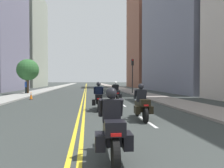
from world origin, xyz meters
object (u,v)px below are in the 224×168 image
(motorcycle_3, at_px, (116,94))
(motorcycle_2, at_px, (99,99))
(motorcycle_0, at_px, (112,130))
(motorcycle_1, at_px, (142,105))
(street_tree_0, at_px, (28,70))
(traffic_cone_0, at_px, (31,95))
(pedestrian_1, at_px, (26,87))
(traffic_light_near, at_px, (132,70))

(motorcycle_3, bearing_deg, motorcycle_2, -113.42)
(motorcycle_0, bearing_deg, motorcycle_3, 82.59)
(motorcycle_1, bearing_deg, motorcycle_3, 92.52)
(street_tree_0, bearing_deg, traffic_cone_0, -72.47)
(motorcycle_3, height_order, pedestrian_1, pedestrian_1)
(motorcycle_2, height_order, street_tree_0, street_tree_0)
(pedestrian_1, bearing_deg, traffic_light_near, -85.45)
(motorcycle_0, bearing_deg, traffic_light_near, 77.08)
(motorcycle_2, relative_size, traffic_cone_0, 2.90)
(street_tree_0, bearing_deg, motorcycle_1, -61.16)
(motorcycle_0, relative_size, motorcycle_2, 1.01)
(motorcycle_0, distance_m, motorcycle_3, 11.73)
(motorcycle_0, distance_m, traffic_light_near, 21.47)
(traffic_cone_0, bearing_deg, motorcycle_0, -68.98)
(traffic_cone_0, bearing_deg, motorcycle_3, -22.66)
(traffic_cone_0, xyz_separation_m, street_tree_0, (-2.37, 7.50, 2.70))
(traffic_cone_0, bearing_deg, motorcycle_2, -51.82)
(motorcycle_1, bearing_deg, street_tree_0, 120.61)
(motorcycle_2, bearing_deg, pedestrian_1, 121.71)
(traffic_cone_0, height_order, street_tree_0, street_tree_0)
(motorcycle_0, xyz_separation_m, street_tree_0, (-8.01, 22.19, 2.43))
(traffic_light_near, bearing_deg, motorcycle_2, -110.93)
(motorcycle_1, relative_size, pedestrian_1, 1.24)
(motorcycle_2, xyz_separation_m, motorcycle_3, (1.64, 4.25, 0.01))
(motorcycle_3, relative_size, traffic_cone_0, 2.96)
(pedestrian_1, bearing_deg, traffic_cone_0, -149.96)
(motorcycle_1, xyz_separation_m, traffic_cone_0, (-7.51, 10.45, -0.27))
(motorcycle_0, distance_m, traffic_cone_0, 15.74)
(motorcycle_2, xyz_separation_m, pedestrian_1, (-8.36, 14.87, 0.26))
(motorcycle_1, xyz_separation_m, motorcycle_3, (-0.10, 7.35, 0.03))
(motorcycle_1, xyz_separation_m, traffic_light_near, (3.36, 16.43, 2.46))
(traffic_cone_0, bearing_deg, motorcycle_1, -54.28)
(pedestrian_1, bearing_deg, motorcycle_1, -139.60)
(motorcycle_3, relative_size, pedestrian_1, 1.29)
(motorcycle_3, distance_m, pedestrian_1, 14.59)
(traffic_light_near, distance_m, street_tree_0, 13.33)
(motorcycle_1, xyz_separation_m, motorcycle_2, (-1.74, 3.10, 0.01))
(motorcycle_0, height_order, traffic_light_near, traffic_light_near)
(motorcycle_1, relative_size, motorcycle_3, 0.96)
(motorcycle_2, distance_m, traffic_cone_0, 9.35)
(motorcycle_0, xyz_separation_m, motorcycle_1, (1.87, 4.24, 0.01))
(traffic_light_near, xyz_separation_m, pedestrian_1, (-13.46, 1.54, -2.19))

